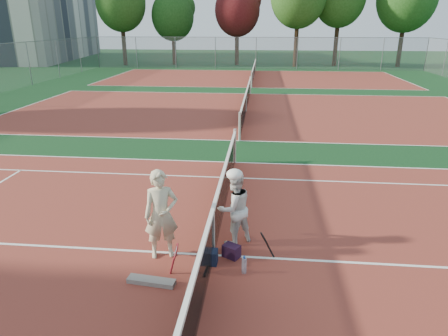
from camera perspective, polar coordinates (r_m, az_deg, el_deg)
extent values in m
plane|color=black|center=(7.82, -1.49, -12.36)|extent=(130.00, 130.00, 0.00)
cube|color=maroon|center=(7.82, -1.49, -12.34)|extent=(23.77, 10.97, 0.01)
cube|color=maroon|center=(20.51, 3.17, 8.10)|extent=(23.77, 10.97, 0.01)
cube|color=maroon|center=(33.83, 4.25, 12.72)|extent=(23.77, 10.97, 0.01)
imported|color=beige|center=(7.50, -8.96, -6.59)|extent=(0.73, 0.59, 1.72)
imported|color=silver|center=(7.90, 1.48, -5.76)|extent=(0.93, 0.89, 1.50)
cube|color=black|center=(7.52, -2.29, -12.57)|extent=(0.35, 0.25, 0.27)
cube|color=black|center=(7.71, 1.08, -11.79)|extent=(0.37, 0.34, 0.25)
cube|color=slate|center=(7.17, -10.34, -15.63)|extent=(0.85, 0.29, 0.09)
cylinder|color=silver|center=(7.26, 2.89, -13.76)|extent=(0.09, 0.09, 0.30)
cylinder|color=#382314|center=(45.90, -14.13, 17.22)|extent=(0.44, 0.44, 5.04)
ellipsoid|color=#1F4714|center=(45.92, -14.55, 21.92)|extent=(5.10, 5.10, 5.87)
cylinder|color=#382314|center=(45.65, -7.16, 16.98)|extent=(0.44, 0.44, 4.01)
ellipsoid|color=#163F12|center=(45.60, -7.33, 20.75)|extent=(4.48, 4.48, 5.15)
cylinder|color=#382314|center=(44.89, 1.86, 17.36)|extent=(0.44, 0.44, 4.47)
ellipsoid|color=#4B1012|center=(44.88, 1.91, 21.65)|extent=(4.72, 4.72, 5.43)
cylinder|color=#382314|center=(43.48, 10.28, 17.69)|extent=(0.44, 0.44, 5.52)
cylinder|color=#382314|center=(45.23, 15.74, 17.29)|extent=(0.44, 0.44, 5.40)
cylinder|color=#382314|center=(46.55, 23.98, 16.38)|extent=(0.44, 0.44, 5.34)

